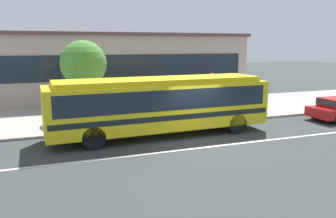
# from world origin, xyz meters

# --- Properties ---
(ground_plane) EXTENTS (120.00, 120.00, 0.00)m
(ground_plane) POSITION_xyz_m (0.00, 0.00, 0.00)
(ground_plane) COLOR #333939
(sidewalk_slab) EXTENTS (60.00, 8.00, 0.12)m
(sidewalk_slab) POSITION_xyz_m (0.00, 7.10, 0.06)
(sidewalk_slab) COLOR #A39990
(sidewalk_slab) RESTS_ON ground_plane
(lane_stripe_center) EXTENTS (56.00, 0.16, 0.01)m
(lane_stripe_center) POSITION_xyz_m (0.00, -0.80, 0.00)
(lane_stripe_center) COLOR silver
(lane_stripe_center) RESTS_ON ground_plane
(transit_bus) EXTENTS (10.68, 2.86, 2.78)m
(transit_bus) POSITION_xyz_m (-1.29, 1.75, 1.62)
(transit_bus) COLOR gold
(transit_bus) RESTS_ON ground_plane
(pedestrian_waiting_near_sign) EXTENTS (0.47, 0.47, 1.74)m
(pedestrian_waiting_near_sign) POSITION_xyz_m (-0.05, 4.40, 1.14)
(pedestrian_waiting_near_sign) COLOR #372F43
(pedestrian_waiting_near_sign) RESTS_ON sidewalk_slab
(pedestrian_walking_along_curb) EXTENTS (0.47, 0.47, 1.66)m
(pedestrian_walking_along_curb) POSITION_xyz_m (4.29, 3.92, 1.09)
(pedestrian_walking_along_curb) COLOR #6E615B
(pedestrian_walking_along_curb) RESTS_ON sidewalk_slab
(bus_stop_sign) EXTENTS (0.08, 0.44, 2.62)m
(bus_stop_sign) POSITION_xyz_m (2.49, 3.73, 1.79)
(bus_stop_sign) COLOR gray
(bus_stop_sign) RESTS_ON sidewalk_slab
(street_tree_near_stop) EXTENTS (2.63, 2.63, 4.47)m
(street_tree_near_stop) POSITION_xyz_m (-4.28, 6.55, 3.24)
(street_tree_near_stop) COLOR brown
(street_tree_near_stop) RESTS_ON sidewalk_slab
(station_building) EXTENTS (19.94, 7.26, 5.20)m
(station_building) POSITION_xyz_m (-0.45, 14.28, 2.61)
(station_building) COLOR #A69589
(station_building) RESTS_ON ground_plane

